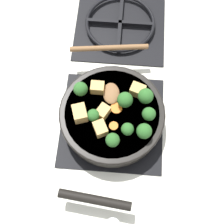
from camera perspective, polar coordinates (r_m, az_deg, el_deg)
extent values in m
plane|color=silver|center=(0.96, 0.00, -1.83)|extent=(2.40, 2.40, 0.00)
cube|color=black|center=(0.95, 0.00, -1.75)|extent=(0.31, 0.31, 0.01)
torus|color=black|center=(0.94, 0.00, -1.41)|extent=(0.24, 0.24, 0.01)
cube|color=black|center=(0.94, 0.00, -1.41)|extent=(0.01, 0.23, 0.01)
cube|color=black|center=(0.94, 0.00, -1.41)|extent=(0.23, 0.01, 0.01)
cube|color=black|center=(1.13, 1.48, 15.54)|extent=(0.31, 0.31, 0.01)
torus|color=black|center=(1.12, 1.50, 16.05)|extent=(0.24, 0.24, 0.01)
cube|color=black|center=(1.12, 1.50, 16.05)|extent=(0.01, 0.23, 0.01)
cube|color=black|center=(1.12, 1.50, 16.05)|extent=(0.23, 0.01, 0.01)
cylinder|color=black|center=(0.91, 0.00, -0.66)|extent=(0.30, 0.30, 0.05)
cylinder|color=brown|center=(0.90, 0.00, -0.56)|extent=(0.27, 0.27, 0.05)
torus|color=black|center=(0.89, 0.00, -0.10)|extent=(0.30, 0.30, 0.01)
cylinder|color=black|center=(0.84, -3.17, -15.73)|extent=(0.19, 0.04, 0.02)
ellipsoid|color=brown|center=(0.90, -0.15, 3.43)|extent=(0.06, 0.07, 0.01)
cylinder|color=brown|center=(0.97, -0.54, 11.65)|extent=(0.24, 0.04, 0.02)
cube|color=tan|center=(0.90, 4.71, 3.98)|extent=(0.05, 0.04, 0.03)
cube|color=tan|center=(0.87, -5.90, -0.23)|extent=(0.05, 0.06, 0.04)
cube|color=tan|center=(0.87, -1.64, 0.06)|extent=(0.04, 0.05, 0.03)
cube|color=tan|center=(0.90, -2.67, 4.48)|extent=(0.04, 0.03, 0.03)
cube|color=tan|center=(0.85, -2.14, -3.03)|extent=(0.05, 0.05, 0.03)
cylinder|color=#709956|center=(0.87, -3.38, -1.05)|extent=(0.01, 0.01, 0.01)
sphere|color=#2D6628|center=(0.85, -3.45, -0.58)|extent=(0.03, 0.03, 0.03)
cylinder|color=#709956|center=(0.85, 0.11, -5.55)|extent=(0.01, 0.01, 0.01)
sphere|color=#2D6628|center=(0.83, 0.11, -5.14)|extent=(0.04, 0.04, 0.04)
cylinder|color=#709956|center=(0.86, 2.79, -3.56)|extent=(0.01, 0.01, 0.01)
sphere|color=#2D6628|center=(0.84, 2.85, -3.14)|extent=(0.03, 0.03, 0.03)
cylinder|color=#709956|center=(0.89, 2.34, 1.63)|extent=(0.01, 0.01, 0.01)
sphere|color=#2D6628|center=(0.87, 2.39, 2.24)|extent=(0.04, 0.04, 0.04)
cylinder|color=#709956|center=(0.88, 6.61, -0.86)|extent=(0.01, 0.01, 0.01)
sphere|color=#2D6628|center=(0.86, 6.76, -0.36)|extent=(0.04, 0.04, 0.04)
cylinder|color=#709956|center=(0.91, -5.64, 3.61)|extent=(0.01, 0.01, 0.01)
sphere|color=#2D6628|center=(0.89, -5.77, 4.21)|extent=(0.04, 0.04, 0.04)
cylinder|color=#709956|center=(0.86, 5.76, -3.96)|extent=(0.01, 0.01, 0.01)
sphere|color=#2D6628|center=(0.84, 5.90, -3.49)|extent=(0.04, 0.04, 0.04)
cylinder|color=#709956|center=(0.90, 6.03, 2.30)|extent=(0.01, 0.01, 0.01)
sphere|color=#2D6628|center=(0.88, 6.17, 2.92)|extent=(0.04, 0.04, 0.04)
cylinder|color=orange|center=(0.86, 0.29, -2.56)|extent=(0.03, 0.03, 0.01)
cylinder|color=orange|center=(0.88, 0.80, 0.72)|extent=(0.03, 0.03, 0.01)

